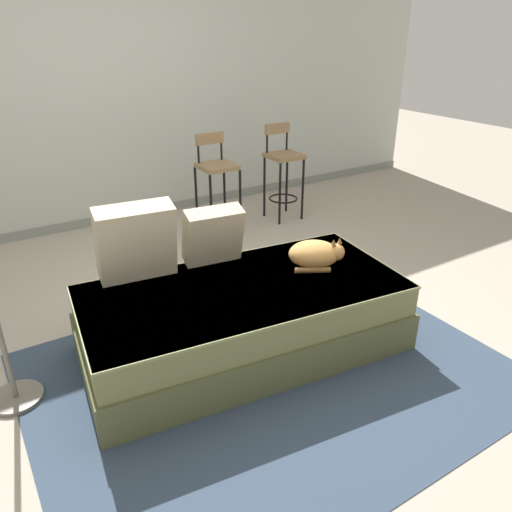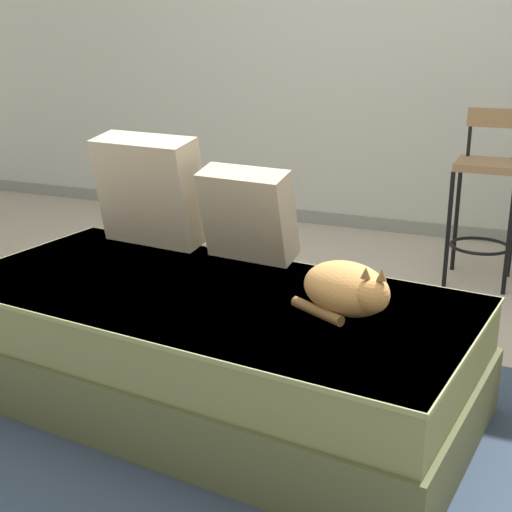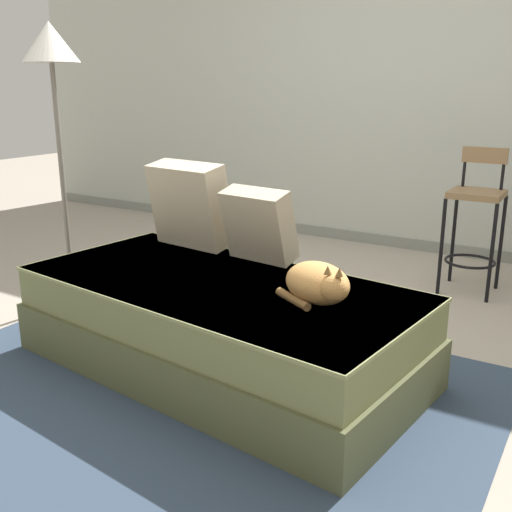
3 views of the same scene
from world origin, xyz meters
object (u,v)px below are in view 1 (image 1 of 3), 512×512
at_px(couch, 244,317).
at_px(throw_pillow_corner, 136,242).
at_px(throw_pillow_middle, 212,235).
at_px(cat, 316,254).
at_px(bar_stool_near_window, 217,180).
at_px(bar_stool_by_doorway, 283,167).

relative_size(couch, throw_pillow_corner, 4.20).
height_order(throw_pillow_middle, cat, throw_pillow_middle).
height_order(throw_pillow_corner, throw_pillow_middle, throw_pillow_corner).
relative_size(cat, bar_stool_near_window, 0.42).
height_order(throw_pillow_middle, bar_stool_near_window, bar_stool_near_window).
height_order(couch, cat, cat).
relative_size(throw_pillow_corner, cat, 1.21).
relative_size(throw_pillow_corner, bar_stool_by_doorway, 0.51).
relative_size(couch, cat, 5.09).
xyz_separation_m(throw_pillow_corner, bar_stool_by_doorway, (2.01, 1.36, -0.15)).
xyz_separation_m(cat, bar_stool_by_doorway, (1.01, 1.80, 0.01)).
distance_m(couch, throw_pillow_corner, 0.79).
distance_m(throw_pillow_middle, bar_stool_by_doorway, 2.09).
height_order(cat, bar_stool_by_doorway, bar_stool_by_doorway).
bearing_deg(cat, throw_pillow_middle, 143.66).
bearing_deg(cat, couch, 178.31).
relative_size(couch, throw_pillow_middle, 5.21).
distance_m(couch, cat, 0.61).
bearing_deg(throw_pillow_corner, throw_pillow_middle, -6.64).
height_order(couch, throw_pillow_corner, throw_pillow_corner).
bearing_deg(bar_stool_by_doorway, throw_pillow_corner, -145.98).
xyz_separation_m(throw_pillow_middle, bar_stool_near_window, (0.78, 1.41, -0.12)).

